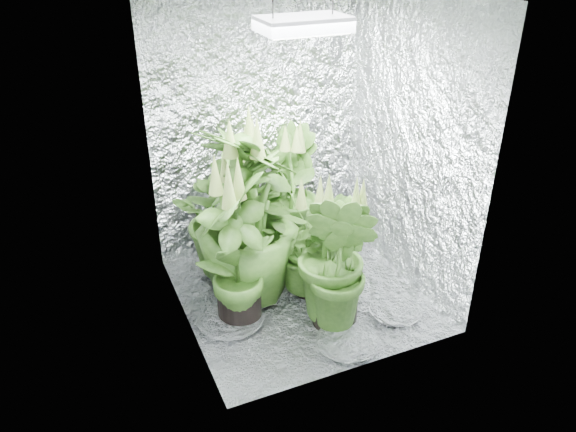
# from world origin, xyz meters

# --- Properties ---
(ground) EXTENTS (1.60, 1.60, 0.00)m
(ground) POSITION_xyz_m (0.00, 0.00, 0.00)
(ground) COLOR white
(ground) RESTS_ON ground
(walls) EXTENTS (1.62, 1.62, 2.00)m
(walls) POSITION_xyz_m (0.00, 0.00, 1.00)
(walls) COLOR white
(walls) RESTS_ON ground
(grow_lamp) EXTENTS (0.50, 0.30, 0.22)m
(grow_lamp) POSITION_xyz_m (0.00, 0.00, 1.83)
(grow_lamp) COLOR gray
(grow_lamp) RESTS_ON ceiling
(plant_a) EXTENTS (0.91, 0.91, 0.99)m
(plant_a) POSITION_xyz_m (-0.34, 0.47, 0.47)
(plant_a) COLOR black
(plant_a) RESTS_ON ground
(plant_b) EXTENTS (0.74, 0.74, 1.09)m
(plant_b) POSITION_xyz_m (-0.17, 0.64, 0.50)
(plant_b) COLOR black
(plant_b) RESTS_ON ground
(plant_c) EXTENTS (0.57, 0.57, 1.07)m
(plant_c) POSITION_xyz_m (0.17, 0.62, 0.49)
(plant_c) COLOR black
(plant_c) RESTS_ON ground
(plant_d) EXTENTS (0.94, 0.94, 1.33)m
(plant_d) POSITION_xyz_m (-0.33, 0.13, 0.62)
(plant_d) COLOR black
(plant_d) RESTS_ON ground
(plant_e) EXTENTS (0.87, 0.87, 0.87)m
(plant_e) POSITION_xyz_m (0.08, 0.01, 0.41)
(plant_e) COLOR black
(plant_e) RESTS_ON ground
(plant_f) EXTENTS (0.77, 0.77, 1.15)m
(plant_f) POSITION_xyz_m (-0.48, -0.09, 0.53)
(plant_f) COLOR black
(plant_f) RESTS_ON ground
(plant_g) EXTENTS (0.68, 0.68, 1.05)m
(plant_g) POSITION_xyz_m (0.08, -0.37, 0.48)
(plant_g) COLOR black
(plant_g) RESTS_ON ground
(circulation_fan) EXTENTS (0.21, 0.33, 0.40)m
(circulation_fan) POSITION_xyz_m (0.58, 0.63, 0.17)
(circulation_fan) COLOR black
(circulation_fan) RESTS_ON ground
(plant_label) EXTENTS (0.05, 0.05, 0.07)m
(plant_label) POSITION_xyz_m (0.14, -0.40, 0.30)
(plant_label) COLOR white
(plant_label) RESTS_ON plant_g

